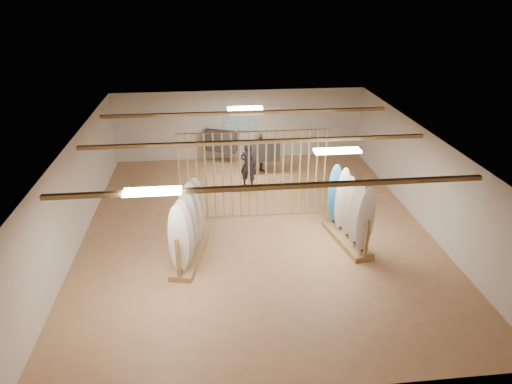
{
  "coord_description": "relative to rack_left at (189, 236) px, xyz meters",
  "views": [
    {
      "loc": [
        -1.28,
        -11.79,
        6.77
      ],
      "look_at": [
        0.0,
        0.0,
        1.2
      ],
      "focal_mm": 32.0,
      "sensor_mm": 36.0,
      "label": 1
    }
  ],
  "objects": [
    {
      "name": "rack_right",
      "position": [
        4.38,
        0.39,
        -0.01
      ],
      "size": [
        0.95,
        2.19,
        2.02
      ],
      "rotation": [
        0.0,
        0.0,
        0.19
      ],
      "color": "#9A7846",
      "rests_on": "floor"
    },
    {
      "name": "wall_left",
      "position": [
        -3.09,
        1.42,
        0.7
      ],
      "size": [
        0.0,
        12.0,
        12.0
      ],
      "primitive_type": "plane",
      "rotation": [
        1.57,
        0.0,
        1.57
      ],
      "color": "beige",
      "rests_on": "ground"
    },
    {
      "name": "wall_right",
      "position": [
        6.91,
        1.42,
        0.7
      ],
      "size": [
        0.0,
        12.0,
        12.0
      ],
      "primitive_type": "plane",
      "rotation": [
        1.57,
        0.0,
        -1.57
      ],
      "color": "beige",
      "rests_on": "ground"
    },
    {
      "name": "light_panels",
      "position": [
        1.91,
        1.42,
        2.04
      ],
      "size": [
        1.2,
        0.35,
        0.06
      ],
      "primitive_type": "cube",
      "color": "white",
      "rests_on": "ground"
    },
    {
      "name": "ceiling",
      "position": [
        1.91,
        1.42,
        2.1
      ],
      "size": [
        12.0,
        12.0,
        0.0
      ],
      "primitive_type": "plane",
      "rotation": [
        3.14,
        0.0,
        0.0
      ],
      "color": "gray",
      "rests_on": "ground"
    },
    {
      "name": "clothing_rack_b",
      "position": [
        2.63,
        5.58,
        0.22
      ],
      "size": [
        1.32,
        0.43,
        1.42
      ],
      "rotation": [
        0.0,
        0.0,
        0.08
      ],
      "color": "silver",
      "rests_on": "floor"
    },
    {
      "name": "shopper_b",
      "position": [
        2.54,
        5.74,
        0.18
      ],
      "size": [
        0.88,
        0.71,
        1.76
      ],
      "primitive_type": "imported",
      "rotation": [
        0.0,
        0.0,
        0.05
      ],
      "color": "#352D29",
      "rests_on": "floor"
    },
    {
      "name": "shopper_a",
      "position": [
        1.96,
        4.45,
        0.24
      ],
      "size": [
        0.81,
        0.7,
        1.87
      ],
      "primitive_type": "imported",
      "rotation": [
        0.0,
        0.0,
        2.72
      ],
      "color": "#232229",
      "rests_on": "floor"
    },
    {
      "name": "rack_left",
      "position": [
        0.0,
        0.0,
        0.0
      ],
      "size": [
        1.04,
        2.24,
        2.06
      ],
      "rotation": [
        0.0,
        0.0,
        -0.23
      ],
      "color": "#9A7846",
      "rests_on": "floor"
    },
    {
      "name": "wall_front",
      "position": [
        1.91,
        -4.58,
        0.7
      ],
      "size": [
        12.0,
        0.0,
        12.0
      ],
      "primitive_type": "plane",
      "rotation": [
        -1.57,
        0.0,
        0.0
      ],
      "color": "beige",
      "rests_on": "ground"
    },
    {
      "name": "poster",
      "position": [
        1.91,
        7.4,
        0.9
      ],
      "size": [
        1.4,
        0.03,
        0.9
      ],
      "primitive_type": "cube",
      "color": "#3786C1",
      "rests_on": "ground"
    },
    {
      "name": "bamboo_partition",
      "position": [
        1.91,
        2.22,
        0.7
      ],
      "size": [
        4.45,
        0.05,
        2.78
      ],
      "color": "tan",
      "rests_on": "ground"
    },
    {
      "name": "floor",
      "position": [
        1.91,
        1.42,
        -0.7
      ],
      "size": [
        12.0,
        12.0,
        0.0
      ],
      "primitive_type": "plane",
      "color": "#B07E55",
      "rests_on": "ground"
    },
    {
      "name": "wall_back",
      "position": [
        1.91,
        7.42,
        0.7
      ],
      "size": [
        12.0,
        0.0,
        12.0
      ],
      "primitive_type": "plane",
      "rotation": [
        1.57,
        0.0,
        0.0
      ],
      "color": "beige",
      "rests_on": "ground"
    },
    {
      "name": "ceiling_slats",
      "position": [
        1.91,
        1.42,
        2.02
      ],
      "size": [
        9.5,
        6.12,
        0.1
      ],
      "primitive_type": "cube",
      "color": "#9A7846",
      "rests_on": "ground"
    },
    {
      "name": "clothing_rack_a",
      "position": [
        1.1,
        6.82,
        0.25
      ],
      "size": [
        1.3,
        0.8,
        1.46
      ],
      "rotation": [
        0.0,
        0.0,
        -0.4
      ],
      "color": "silver",
      "rests_on": "floor"
    }
  ]
}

